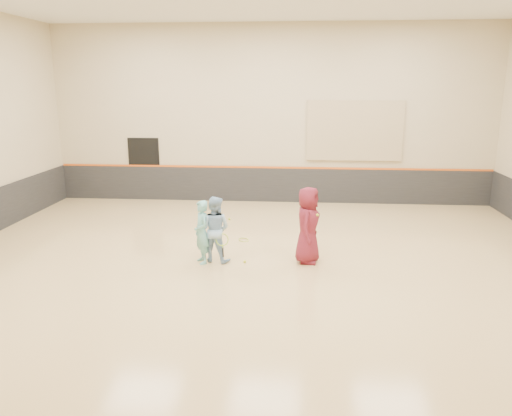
# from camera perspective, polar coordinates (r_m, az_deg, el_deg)

# --- Properties ---
(room) EXTENTS (15.04, 12.04, 6.22)m
(room) POSITION_cam_1_polar(r_m,az_deg,el_deg) (11.60, 0.21, -2.10)
(room) COLOR tan
(room) RESTS_ON ground
(wainscot_back) EXTENTS (14.90, 0.04, 1.20)m
(wainscot_back) POSITION_cam_1_polar(r_m,az_deg,el_deg) (17.45, 1.73, 2.66)
(wainscot_back) COLOR #232326
(wainscot_back) RESTS_ON floor
(accent_stripe) EXTENTS (14.90, 0.03, 0.06)m
(accent_stripe) POSITION_cam_1_polar(r_m,az_deg,el_deg) (17.33, 1.75, 4.66)
(accent_stripe) COLOR #D85914
(accent_stripe) RESTS_ON wall_back
(acoustic_panel) EXTENTS (3.20, 0.08, 2.00)m
(acoustic_panel) POSITION_cam_1_polar(r_m,az_deg,el_deg) (17.24, 11.22, 8.65)
(acoustic_panel) COLOR tan
(acoustic_panel) RESTS_ON wall_back
(doorway) EXTENTS (1.10, 0.05, 2.20)m
(doorway) POSITION_cam_1_polar(r_m,az_deg,el_deg) (18.15, -12.63, 4.37)
(doorway) COLOR black
(doorway) RESTS_ON floor
(girl) EXTENTS (0.56, 0.64, 1.47)m
(girl) POSITION_cam_1_polar(r_m,az_deg,el_deg) (11.49, -6.22, -2.75)
(girl) COLOR #6CBBBC
(girl) RESTS_ON floor
(instructor) EXTENTS (0.88, 0.77, 1.55)m
(instructor) POSITION_cam_1_polar(r_m,az_deg,el_deg) (11.57, -4.74, -2.41)
(instructor) COLOR #91B9E1
(instructor) RESTS_ON floor
(young_man) EXTENTS (0.72, 0.96, 1.78)m
(young_man) POSITION_cam_1_polar(r_m,az_deg,el_deg) (11.49, 5.95, -1.95)
(young_man) COLOR maroon
(young_man) RESTS_ON floor
(held_racket) EXTENTS (0.30, 0.30, 0.62)m
(held_racket) POSITION_cam_1_polar(r_m,az_deg,el_deg) (11.39, -3.89, -3.64)
(held_racket) COLOR #9AC62B
(held_racket) RESTS_ON instructor
(spare_racket) EXTENTS (0.59, 0.59, 0.11)m
(spare_racket) POSITION_cam_1_polar(r_m,az_deg,el_deg) (13.23, -1.42, -3.49)
(spare_racket) COLOR #9FBE29
(spare_racket) RESTS_ON floor
(ball_under_racket) EXTENTS (0.07, 0.07, 0.07)m
(ball_under_racket) POSITION_cam_1_polar(r_m,az_deg,el_deg) (11.61, -1.30, -6.13)
(ball_under_racket) COLOR #D0DA32
(ball_under_racket) RESTS_ON floor
(ball_in_hand) EXTENTS (0.07, 0.07, 0.07)m
(ball_in_hand) POSITION_cam_1_polar(r_m,az_deg,el_deg) (11.26, 7.03, -0.81)
(ball_in_hand) COLOR yellow
(ball_in_hand) RESTS_ON young_man
(ball_beside_spare) EXTENTS (0.07, 0.07, 0.07)m
(ball_beside_spare) POSITION_cam_1_polar(r_m,az_deg,el_deg) (15.21, -3.06, -1.25)
(ball_beside_spare) COLOR #C3E234
(ball_beside_spare) RESTS_ON floor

